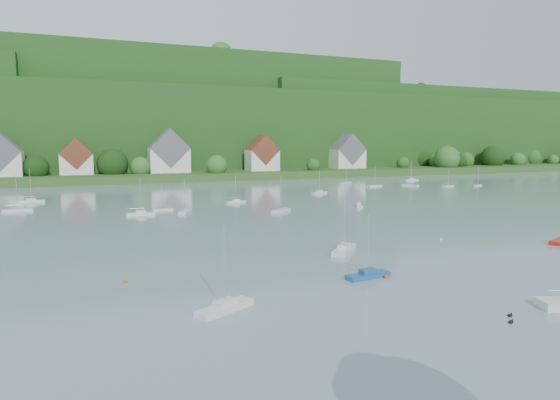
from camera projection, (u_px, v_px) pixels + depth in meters
far_shore_strip at (153, 175)px, 205.68m from camera, size 600.00×60.00×3.00m
forested_ridge at (138, 129)px, 266.50m from camera, size 620.00×181.22×69.89m
village_building_0 at (2, 158)px, 172.52m from camera, size 14.00×10.40×16.00m
village_building_1 at (77, 159)px, 183.64m from camera, size 12.00×9.36×14.00m
village_building_2 at (169, 155)px, 195.40m from camera, size 16.00×11.44×18.00m
village_building_3 at (262, 156)px, 208.36m from camera, size 13.00×10.40×15.50m
village_building_4 at (347, 154)px, 228.56m from camera, size 15.00×10.40×16.50m
near_sailboat_0 at (225, 307)px, 43.13m from camera, size 6.01×4.31×8.02m
near_sailboat_1 at (368, 274)px, 53.76m from camera, size 5.57×2.19×7.31m
near_sailboat_3 at (344, 249)px, 66.44m from camera, size 5.99×6.17×9.07m
mooring_buoy_1 at (368, 271)px, 56.59m from camera, size 0.42×0.42×0.42m
mooring_buoy_2 at (386, 278)px, 53.69m from camera, size 0.47×0.47×0.47m
mooring_buoy_3 at (125, 283)px, 51.96m from camera, size 0.44×0.44×0.44m
mooring_buoy_4 at (441, 240)px, 74.41m from camera, size 0.46×0.46×0.46m
mooring_buoy_5 at (211, 314)px, 42.35m from camera, size 0.50×0.50×0.50m
duck_pair at (510, 319)px, 41.05m from camera, size 1.72×1.51×0.36m
far_sailboat_cluster at (209, 197)px, 130.82m from camera, size 200.26×64.80×8.71m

